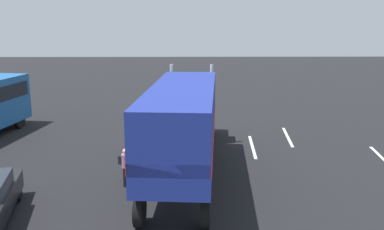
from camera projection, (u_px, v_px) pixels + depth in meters
ground_plane at (189, 134)px, 26.33m from camera, size 120.00×120.00×0.00m
lane_stripe_near at (252, 147)px, 23.63m from camera, size 4.40×0.49×0.01m
lane_stripe_mid at (288, 137)px, 25.66m from camera, size 4.39×0.63×0.01m
lane_stripe_far at (384, 159)px, 21.44m from camera, size 4.39×0.71×0.01m
semi_truck at (185, 119)px, 19.06m from camera, size 14.32×3.71×4.50m
person_bystander at (125, 166)px, 17.80m from camera, size 0.39×0.48×1.63m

